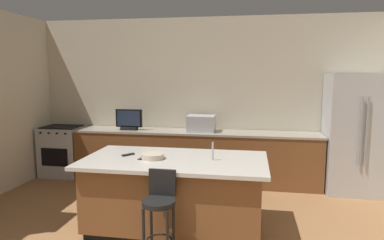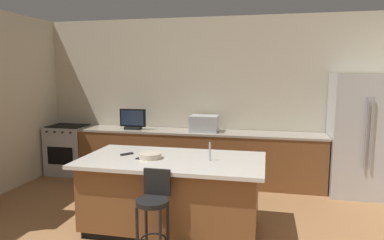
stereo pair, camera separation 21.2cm
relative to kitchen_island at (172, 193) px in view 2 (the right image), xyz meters
The scene contains 13 objects.
wall_back 2.50m from the kitchen_island, 89.24° to the left, with size 6.63×0.12×2.92m, color beige.
counter_back 1.91m from the kitchen_island, 91.90° to the left, with size 4.33×0.62×0.92m.
kitchen_island is the anchor object (origin of this frame).
refrigerator 3.21m from the kitchen_island, 35.64° to the left, with size 0.93×0.77×1.93m.
range_oven 3.23m from the kitchen_island, 143.81° to the left, with size 0.74×0.63×0.94m.
microwave 2.00m from the kitchen_island, 88.50° to the left, with size 0.48×0.36×0.28m, color #B7BABF.
tv_monitor 2.33m from the kitchen_island, 124.10° to the left, with size 0.48×0.16×0.37m.
sink_faucet_back 2.09m from the kitchen_island, 89.77° to the left, with size 0.02×0.02×0.24m, color #B2B2B7.
sink_faucet_island 0.72m from the kitchen_island, ahead, with size 0.02×0.02×0.22m, color #B2B2B7.
bar_stool_center 0.72m from the kitchen_island, 89.94° to the right, with size 0.34×0.34×0.94m.
fruit_bowl 0.54m from the kitchen_island, 167.72° to the right, with size 0.27×0.27×0.07m, color beige.
cell_phone 0.59m from the kitchen_island, 169.90° to the right, with size 0.07×0.15×0.01m, color black.
tv_remote 0.77m from the kitchen_island, behind, with size 0.04×0.17×0.02m, color black.
Camera 2 is at (1.08, -1.82, 1.94)m, focal length 32.18 mm.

